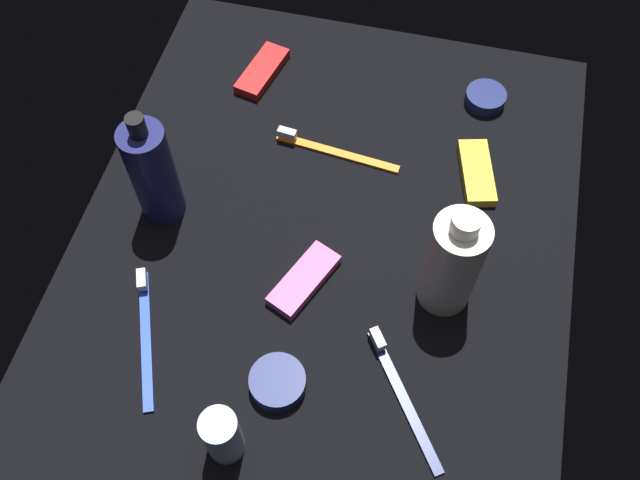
{
  "coord_description": "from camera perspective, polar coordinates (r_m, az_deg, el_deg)",
  "views": [
    {
      "loc": [
        -43.42,
        -10.46,
        78.35
      ],
      "look_at": [
        0.0,
        0.0,
        3.0
      ],
      "focal_mm": 39.27,
      "sensor_mm": 36.0,
      "label": 1
    }
  ],
  "objects": [
    {
      "name": "snack_bar_pink",
      "position": [
        0.87,
        -1.31,
        -3.27
      ],
      "size": [
        11.13,
        7.8,
        1.5
      ],
      "primitive_type": "cube",
      "rotation": [
        0.0,
        0.0,
        -0.41
      ],
      "color": "#E55999",
      "rests_on": "ground_plane"
    },
    {
      "name": "ground_plane",
      "position": [
        0.91,
        0.0,
        -1.16
      ],
      "size": [
        84.0,
        64.0,
        1.2
      ],
      "primitive_type": "cube",
      "color": "black"
    },
    {
      "name": "toothbrush_navy",
      "position": [
        0.83,
        6.54,
        -12.03
      ],
      "size": [
        15.36,
        11.41,
        2.1
      ],
      "color": "navy",
      "rests_on": "ground_plane"
    },
    {
      "name": "toothbrush_orange",
      "position": [
        0.99,
        0.8,
        7.42
      ],
      "size": [
        3.05,
        18.03,
        2.1
      ],
      "color": "orange",
      "rests_on": "ground_plane"
    },
    {
      "name": "toothbrush_blue",
      "position": [
        0.87,
        -14.06,
        -7.08
      ],
      "size": [
        17.07,
        8.05,
        2.1
      ],
      "color": "blue",
      "rests_on": "ground_plane"
    },
    {
      "name": "lotion_bottle",
      "position": [
        0.9,
        -13.48,
        5.37
      ],
      "size": [
        5.73,
        5.73,
        18.22
      ],
      "color": "navy",
      "rests_on": "ground_plane"
    },
    {
      "name": "snack_bar_red",
      "position": [
        1.09,
        -4.73,
        13.56
      ],
      "size": [
        11.03,
        6.19,
        1.5
      ],
      "primitive_type": "cube",
      "rotation": [
        0.0,
        0.0,
        -0.22
      ],
      "color": "red",
      "rests_on": "ground_plane"
    },
    {
      "name": "deodorant_stick",
      "position": [
        0.77,
        -7.97,
        -15.51
      ],
      "size": [
        4.06,
        4.06,
        8.64
      ],
      "primitive_type": "cylinder",
      "color": "silver",
      "rests_on": "ground_plane"
    },
    {
      "name": "snack_bar_yellow",
      "position": [
        0.98,
        12.64,
        5.38
      ],
      "size": [
        11.07,
        6.51,
        1.5
      ],
      "primitive_type": "cube",
      "rotation": [
        0.0,
        0.0,
        0.26
      ],
      "color": "yellow",
      "rests_on": "ground_plane"
    },
    {
      "name": "cream_tin_left",
      "position": [
        1.07,
        13.32,
        11.2
      ],
      "size": [
        5.89,
        5.89,
        1.96
      ],
      "primitive_type": "cylinder",
      "color": "navy",
      "rests_on": "ground_plane"
    },
    {
      "name": "bodywash_bottle",
      "position": [
        0.82,
        10.75,
        -1.82
      ],
      "size": [
        6.53,
        6.53,
        17.3
      ],
      "color": "silver",
      "rests_on": "ground_plane"
    },
    {
      "name": "cream_tin_right",
      "position": [
        0.82,
        -3.47,
        -11.5
      ],
      "size": [
        6.56,
        6.56,
        2.17
      ],
      "primitive_type": "cylinder",
      "color": "navy",
      "rests_on": "ground_plane"
    }
  ]
}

